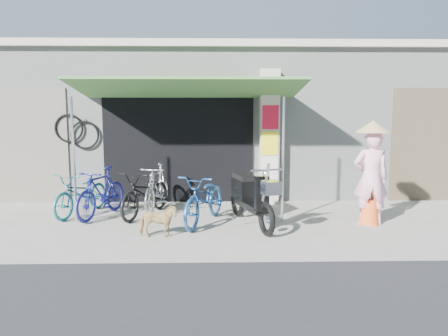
{
  "coord_description": "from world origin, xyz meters",
  "views": [
    {
      "loc": [
        -0.41,
        -7.36,
        2.15
      ],
      "look_at": [
        -0.2,
        1.0,
        1.0
      ],
      "focal_mm": 35.0,
      "sensor_mm": 36.0,
      "label": 1
    }
  ],
  "objects_px": {
    "bike_black": "(146,193)",
    "moped": "(250,197)",
    "bike_silver": "(157,188)",
    "bike_navy": "(205,198)",
    "bike_teal": "(82,193)",
    "street_dog": "(157,221)",
    "nun": "(371,174)",
    "bike_blue": "(101,193)"
  },
  "relations": [
    {
      "from": "bike_navy",
      "to": "nun",
      "type": "xyz_separation_m",
      "value": [
        3.07,
        -0.1,
        0.47
      ]
    },
    {
      "from": "bike_black",
      "to": "moped",
      "type": "bearing_deg",
      "value": 1.51
    },
    {
      "from": "bike_black",
      "to": "moped",
      "type": "height_order",
      "value": "moped"
    },
    {
      "from": "bike_silver",
      "to": "bike_blue",
      "type": "bearing_deg",
      "value": -148.29
    },
    {
      "from": "bike_black",
      "to": "nun",
      "type": "bearing_deg",
      "value": 11.74
    },
    {
      "from": "bike_black",
      "to": "bike_silver",
      "type": "bearing_deg",
      "value": 85.04
    },
    {
      "from": "bike_blue",
      "to": "moped",
      "type": "xyz_separation_m",
      "value": [
        2.89,
        -0.65,
        0.03
      ]
    },
    {
      "from": "bike_black",
      "to": "moped",
      "type": "relative_size",
      "value": 0.89
    },
    {
      "from": "bike_black",
      "to": "bike_navy",
      "type": "bearing_deg",
      "value": -6.07
    },
    {
      "from": "bike_black",
      "to": "bike_silver",
      "type": "height_order",
      "value": "bike_silver"
    },
    {
      "from": "moped",
      "to": "nun",
      "type": "relative_size",
      "value": 1.02
    },
    {
      "from": "bike_black",
      "to": "street_dog",
      "type": "relative_size",
      "value": 2.65
    },
    {
      "from": "street_dog",
      "to": "moped",
      "type": "bearing_deg",
      "value": -65.06
    },
    {
      "from": "bike_silver",
      "to": "bike_navy",
      "type": "distance_m",
      "value": 1.41
    },
    {
      "from": "bike_teal",
      "to": "bike_blue",
      "type": "bearing_deg",
      "value": -4.5
    },
    {
      "from": "bike_silver",
      "to": "moped",
      "type": "height_order",
      "value": "moped"
    },
    {
      "from": "bike_blue",
      "to": "bike_silver",
      "type": "xyz_separation_m",
      "value": [
        1.05,
        0.44,
        0.01
      ]
    },
    {
      "from": "bike_blue",
      "to": "nun",
      "type": "relative_size",
      "value": 0.85
    },
    {
      "from": "bike_teal",
      "to": "bike_blue",
      "type": "height_order",
      "value": "bike_blue"
    },
    {
      "from": "bike_silver",
      "to": "street_dog",
      "type": "bearing_deg",
      "value": -73.82
    },
    {
      "from": "moped",
      "to": "street_dog",
      "type": "bearing_deg",
      "value": -171.12
    },
    {
      "from": "bike_navy",
      "to": "moped",
      "type": "relative_size",
      "value": 0.92
    },
    {
      "from": "street_dog",
      "to": "nun",
      "type": "distance_m",
      "value": 3.99
    },
    {
      "from": "bike_teal",
      "to": "bike_navy",
      "type": "relative_size",
      "value": 0.92
    },
    {
      "from": "street_dog",
      "to": "nun",
      "type": "relative_size",
      "value": 0.34
    },
    {
      "from": "bike_blue",
      "to": "bike_teal",
      "type": "bearing_deg",
      "value": 175.02
    },
    {
      "from": "bike_black",
      "to": "nun",
      "type": "distance_m",
      "value": 4.35
    },
    {
      "from": "bike_silver",
      "to": "bike_navy",
      "type": "relative_size",
      "value": 0.93
    },
    {
      "from": "bike_black",
      "to": "street_dog",
      "type": "bearing_deg",
      "value": -53.46
    },
    {
      "from": "bike_navy",
      "to": "nun",
      "type": "bearing_deg",
      "value": 18.35
    },
    {
      "from": "bike_blue",
      "to": "moped",
      "type": "relative_size",
      "value": 0.83
    },
    {
      "from": "bike_teal",
      "to": "nun",
      "type": "bearing_deg",
      "value": 11.29
    },
    {
      "from": "street_dog",
      "to": "bike_blue",
      "type": "bearing_deg",
      "value": 41.04
    },
    {
      "from": "bike_teal",
      "to": "moped",
      "type": "height_order",
      "value": "moped"
    },
    {
      "from": "bike_black",
      "to": "bike_silver",
      "type": "distance_m",
      "value": 0.4
    },
    {
      "from": "bike_silver",
      "to": "street_dog",
      "type": "height_order",
      "value": "bike_silver"
    },
    {
      "from": "bike_black",
      "to": "nun",
      "type": "height_order",
      "value": "nun"
    },
    {
      "from": "bike_navy",
      "to": "street_dog",
      "type": "bearing_deg",
      "value": -111.05
    },
    {
      "from": "bike_black",
      "to": "bike_navy",
      "type": "height_order",
      "value": "bike_navy"
    },
    {
      "from": "bike_navy",
      "to": "bike_black",
      "type": "bearing_deg",
      "value": 172.86
    },
    {
      "from": "bike_blue",
      "to": "bike_black",
      "type": "bearing_deg",
      "value": 24.41
    },
    {
      "from": "bike_blue",
      "to": "bike_silver",
      "type": "relative_size",
      "value": 0.98
    }
  ]
}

